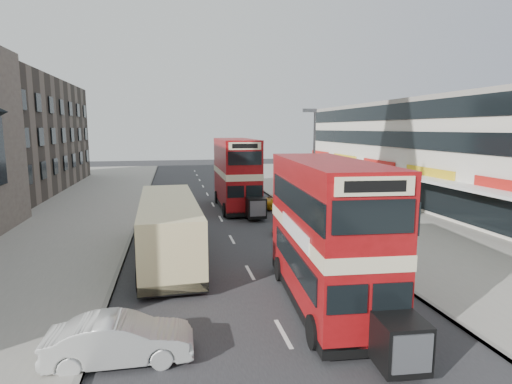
{
  "coord_description": "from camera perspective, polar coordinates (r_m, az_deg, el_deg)",
  "views": [
    {
      "loc": [
        -3.44,
        -10.4,
        6.75
      ],
      "look_at": [
        0.17,
        7.41,
        3.95
      ],
      "focal_mm": 29.02,
      "sensor_mm": 36.0,
      "label": 1
    }
  ],
  "objects": [
    {
      "name": "kerb_left",
      "position": [
        31.24,
        -16.11,
        -3.92
      ],
      "size": [
        0.2,
        90.0,
        0.16
      ],
      "primitive_type": "cube",
      "color": "gray",
      "rests_on": "ground"
    },
    {
      "name": "pedestrian_near",
      "position": [
        26.1,
        13.36,
        -4.07
      ],
      "size": [
        0.8,
        0.78,
        1.81
      ],
      "primitive_type": "imported",
      "rotation": [
        0.0,
        0.0,
        3.84
      ],
      "color": "gray",
      "rests_on": "pavement_right"
    },
    {
      "name": "street_lamp",
      "position": [
        30.16,
        7.88,
        4.95
      ],
      "size": [
        1.0,
        0.2,
        8.12
      ],
      "color": "slate",
      "rests_on": "ground"
    },
    {
      "name": "cyclist",
      "position": [
        29.95,
        4.45,
        -2.91
      ],
      "size": [
        0.88,
        2.0,
        2.12
      ],
      "rotation": [
        0.0,
        0.0,
        -0.11
      ],
      "color": "gray",
      "rests_on": "ground"
    },
    {
      "name": "kerb_right",
      "position": [
        32.55,
        5.84,
        -3.11
      ],
      "size": [
        0.2,
        90.0,
        0.16
      ],
      "primitive_type": "cube",
      "color": "gray",
      "rests_on": "ground"
    },
    {
      "name": "bus_second",
      "position": [
        34.78,
        -2.73,
        2.55
      ],
      "size": [
        2.86,
        10.31,
        5.68
      ],
      "rotation": [
        0.0,
        0.0,
        3.14
      ],
      "color": "black",
      "rests_on": "ground"
    },
    {
      "name": "commercial_row",
      "position": [
        40.01,
        24.43,
        5.05
      ],
      "size": [
        9.9,
        46.2,
        9.3
      ],
      "color": "beige",
      "rests_on": "ground"
    },
    {
      "name": "ground",
      "position": [
        12.87,
        6.31,
        -22.92
      ],
      "size": [
        160.0,
        160.0,
        0.0
      ],
      "primitive_type": "plane",
      "color": "#28282B",
      "rests_on": "ground"
    },
    {
      "name": "pavement_left",
      "position": [
        32.28,
        -26.63,
        -4.11
      ],
      "size": [
        12.0,
        90.0,
        0.15
      ],
      "primitive_type": "cube",
      "color": "gray",
      "rests_on": "ground"
    },
    {
      "name": "car_right_b",
      "position": [
        34.76,
        2.94,
        -1.36
      ],
      "size": [
        4.79,
        2.5,
        1.29
      ],
      "primitive_type": "imported",
      "rotation": [
        0.0,
        0.0,
        -1.65
      ],
      "color": "orange",
      "rests_on": "ground"
    },
    {
      "name": "coach",
      "position": [
        21.9,
        -11.94,
        -4.68
      ],
      "size": [
        3.2,
        11.13,
        2.93
      ],
      "rotation": [
        0.0,
        0.0,
        0.03
      ],
      "color": "black",
      "rests_on": "ground"
    },
    {
      "name": "bus_main",
      "position": [
        15.91,
        9.78,
        -5.58
      ],
      "size": [
        3.31,
        9.96,
        5.4
      ],
      "rotation": [
        0.0,
        0.0,
        3.07
      ],
      "color": "black",
      "rests_on": "ground"
    },
    {
      "name": "pavement_right",
      "position": [
        34.74,
        15.19,
        -2.62
      ],
      "size": [
        12.0,
        90.0,
        0.15
      ],
      "primitive_type": "cube",
      "color": "gray",
      "rests_on": "ground"
    },
    {
      "name": "car_left_front",
      "position": [
        13.32,
        -18.19,
        -18.77
      ],
      "size": [
        4.2,
        1.53,
        1.37
      ],
      "primitive_type": "imported",
      "rotation": [
        0.0,
        0.0,
        1.55
      ],
      "color": "beige",
      "rests_on": "ground"
    },
    {
      "name": "pedestrian_far",
      "position": [
        41.17,
        5.42,
        0.85
      ],
      "size": [
        1.12,
        0.48,
        1.91
      ],
      "primitive_type": "imported",
      "rotation": [
        0.0,
        0.0,
        0.01
      ],
      "color": "gray",
      "rests_on": "pavement_right"
    },
    {
      "name": "road_surface",
      "position": [
        31.33,
        -4.9,
        -3.69
      ],
      "size": [
        12.0,
        90.0,
        0.01
      ],
      "primitive_type": "cube",
      "color": "#28282B",
      "rests_on": "ground"
    },
    {
      "name": "car_right_a",
      "position": [
        26.9,
        7.06,
        -4.39
      ],
      "size": [
        4.55,
        1.89,
        1.31
      ],
      "primitive_type": "imported",
      "rotation": [
        0.0,
        0.0,
        -1.56
      ],
      "color": "maroon",
      "rests_on": "ground"
    }
  ]
}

